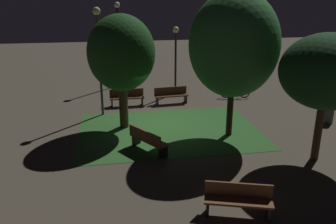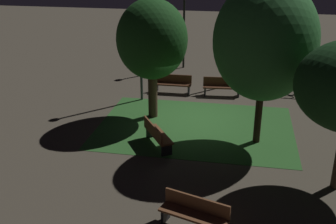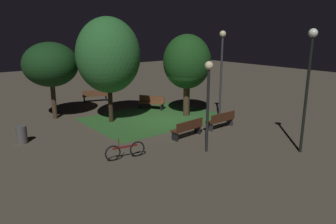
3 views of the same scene
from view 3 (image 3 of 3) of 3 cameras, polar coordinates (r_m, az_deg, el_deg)
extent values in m
plane|color=#4C4438|center=(18.86, -0.04, -1.41)|extent=(60.00, 60.00, 0.00)
cube|color=#2D6028|center=(19.28, -2.55, -1.05)|extent=(7.72, 5.55, 0.01)
cube|color=#422314|center=(15.77, 3.35, -2.92)|extent=(1.83, 0.62, 0.06)
cube|color=#422314|center=(15.56, 3.92, -2.28)|extent=(1.80, 0.20, 0.40)
cube|color=black|center=(15.30, 1.25, -4.39)|extent=(0.11, 0.39, 0.42)
cube|color=black|center=(16.40, 5.28, -3.15)|extent=(0.11, 0.39, 0.42)
cube|color=#422314|center=(17.39, 9.27, -1.43)|extent=(1.81, 0.50, 0.06)
cube|color=#422314|center=(17.20, 9.82, -0.84)|extent=(1.80, 0.08, 0.40)
cube|color=#2D2D33|center=(16.89, 7.42, -2.68)|extent=(0.08, 0.38, 0.42)
cube|color=#2D2D33|center=(18.04, 10.94, -1.72)|extent=(0.08, 0.38, 0.42)
cube|color=brown|center=(21.29, -3.11, 1.66)|extent=(1.37, 1.78, 0.06)
cube|color=brown|center=(21.43, -2.91, 2.38)|extent=(1.02, 1.55, 0.40)
cube|color=black|center=(21.06, -1.09, 0.87)|extent=(0.37, 0.27, 0.42)
cube|color=black|center=(21.65, -5.06, 1.19)|extent=(0.37, 0.27, 0.42)
cube|color=brown|center=(24.20, -12.89, 2.87)|extent=(1.86, 1.00, 0.06)
cube|color=brown|center=(23.95, -12.85, 3.32)|extent=(1.73, 0.60, 0.40)
cube|color=black|center=(24.16, -14.74, 2.16)|extent=(0.19, 0.39, 0.42)
cube|color=black|center=(24.36, -11.00, 2.47)|extent=(0.19, 0.39, 0.42)
cylinder|color=#423021|center=(19.55, 3.32, 2.96)|extent=(0.39, 0.39, 2.53)
ellipsoid|color=#194719|center=(19.25, 3.41, 8.96)|extent=(2.86, 2.86, 3.22)
cylinder|color=#423021|center=(20.07, -19.73, 2.17)|extent=(0.27, 0.27, 2.36)
ellipsoid|color=#143816|center=(19.77, -20.23, 7.96)|extent=(3.14, 3.14, 2.56)
cylinder|color=#2D2116|center=(18.46, -10.27, 2.52)|extent=(0.26, 0.26, 2.82)
ellipsoid|color=#28662D|center=(18.13, -10.61, 9.91)|extent=(3.54, 3.54, 4.15)
cylinder|color=black|center=(14.50, 23.42, 2.48)|extent=(0.12, 0.12, 4.88)
sphere|color=white|center=(14.25, 24.48, 12.72)|extent=(0.36, 0.36, 0.36)
cylinder|color=#333338|center=(18.71, 9.43, 5.77)|extent=(0.12, 0.12, 4.79)
sphere|color=#F4E5B2|center=(18.51, 9.76, 13.58)|extent=(0.36, 0.36, 0.36)
cylinder|color=black|center=(13.62, 7.08, 0.08)|extent=(0.12, 0.12, 3.59)
sphere|color=#F4E5B2|center=(13.28, 7.34, 8.24)|extent=(0.36, 0.36, 0.36)
cylinder|color=#4C4C4C|center=(16.41, -24.63, -3.68)|extent=(0.47, 0.47, 0.83)
torus|color=black|center=(13.49, -5.51, -6.56)|extent=(0.66, 0.18, 0.66)
torus|color=black|center=(13.16, -9.81, -7.26)|extent=(0.66, 0.18, 0.66)
cube|color=maroon|center=(13.25, -7.66, -6.18)|extent=(1.05, 0.24, 0.08)
cylinder|color=maroon|center=(13.10, -8.78, -5.45)|extent=(0.03, 0.03, 0.40)
camera|label=1|loc=(31.93, -14.18, 14.94)|focal=37.22mm
camera|label=2|loc=(31.47, -22.32, 16.45)|focal=43.82mm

